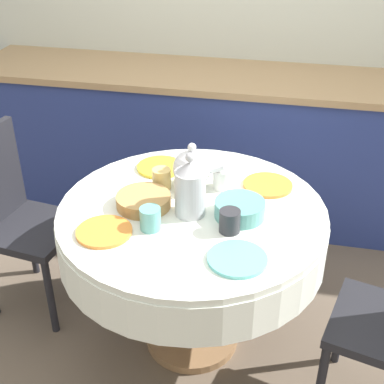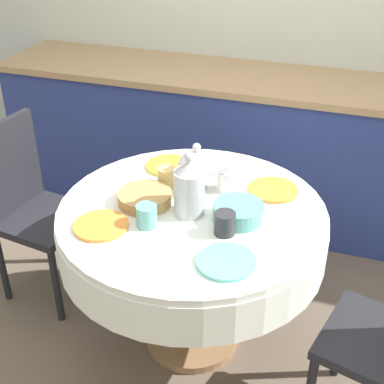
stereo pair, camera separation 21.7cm
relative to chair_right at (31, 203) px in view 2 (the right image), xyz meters
name	(u,v)px [view 2 (the right image)]	position (x,y,z in m)	size (l,w,h in m)	color
ground_plane	(192,339)	(0.90, -0.13, -0.53)	(12.00, 12.00, 0.00)	brown
kitchen_counter	(254,147)	(0.90, 1.10, -0.06)	(3.24, 0.64, 0.93)	navy
dining_table	(192,234)	(0.90, -0.13, 0.10)	(1.13, 1.13, 0.75)	olive
chair_right	(31,203)	(0.00, 0.00, 0.00)	(0.45, 0.45, 0.94)	black
plate_near_left	(101,226)	(0.60, -0.37, 0.23)	(0.22, 0.22, 0.01)	orange
cup_near_left	(147,216)	(0.77, -0.30, 0.27)	(0.08, 0.08, 0.09)	#5BA39E
plate_near_right	(226,262)	(1.13, -0.43, 0.23)	(0.22, 0.22, 0.01)	#60BCB7
cup_near_right	(225,223)	(1.08, -0.26, 0.27)	(0.08, 0.08, 0.09)	#28282D
plate_far_left	(169,166)	(0.68, 0.19, 0.23)	(0.22, 0.22, 0.01)	yellow
cup_far_left	(166,177)	(0.73, 0.01, 0.27)	(0.08, 0.08, 0.09)	#DBB766
plate_far_right	(273,190)	(1.19, 0.12, 0.23)	(0.22, 0.22, 0.01)	orange
cup_far_right	(227,180)	(0.99, 0.07, 0.27)	(0.08, 0.08, 0.09)	white
coffee_carafe	(190,189)	(0.90, -0.17, 0.34)	(0.12, 0.12, 0.28)	#B2B2B7
teapot	(197,169)	(0.87, 0.04, 0.32)	(0.23, 0.17, 0.22)	white
bread_basket	(145,198)	(0.70, -0.15, 0.25)	(0.23, 0.23, 0.05)	#AD844C
fruit_bowl	(238,212)	(1.10, -0.14, 0.26)	(0.20, 0.20, 0.07)	#569993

